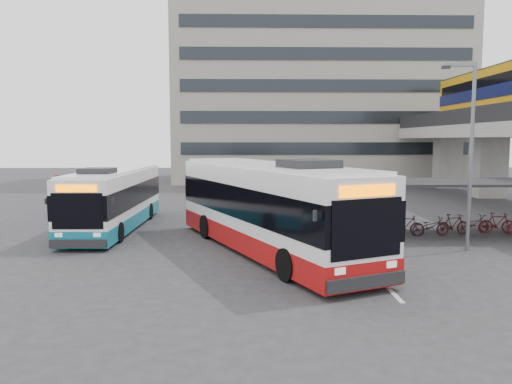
{
  "coord_description": "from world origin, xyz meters",
  "views": [
    {
      "loc": [
        -1.8,
        -19.91,
        4.45
      ],
      "look_at": [
        -1.29,
        3.38,
        2.0
      ],
      "focal_mm": 35.0,
      "sensor_mm": 36.0,
      "label": 1
    }
  ],
  "objects_px": {
    "bus_main": "(267,208)",
    "lamp_post": "(469,145)",
    "bus_teal": "(115,199)",
    "pedestrian": "(252,215)"
  },
  "relations": [
    {
      "from": "bus_main",
      "to": "lamp_post",
      "type": "bearing_deg",
      "value": -23.84
    },
    {
      "from": "bus_teal",
      "to": "lamp_post",
      "type": "bearing_deg",
      "value": -18.26
    },
    {
      "from": "bus_teal",
      "to": "lamp_post",
      "type": "xyz_separation_m",
      "value": [
        15.34,
        -5.33,
        2.76
      ]
    },
    {
      "from": "bus_main",
      "to": "bus_teal",
      "type": "relative_size",
      "value": 1.18
    },
    {
      "from": "bus_teal",
      "to": "lamp_post",
      "type": "distance_m",
      "value": 16.47
    },
    {
      "from": "pedestrian",
      "to": "lamp_post",
      "type": "bearing_deg",
      "value": -115.16
    },
    {
      "from": "bus_main",
      "to": "pedestrian",
      "type": "bearing_deg",
      "value": 74.93
    },
    {
      "from": "bus_main",
      "to": "lamp_post",
      "type": "xyz_separation_m",
      "value": [
        7.98,
        -0.02,
        2.49
      ]
    },
    {
      "from": "pedestrian",
      "to": "lamp_post",
      "type": "height_order",
      "value": "lamp_post"
    },
    {
      "from": "bus_teal",
      "to": "pedestrian",
      "type": "bearing_deg",
      "value": -13.97
    }
  ]
}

